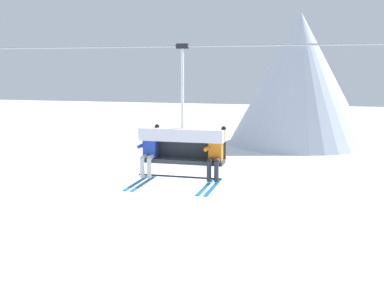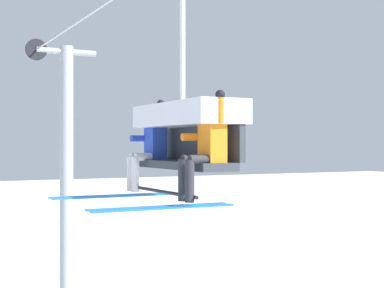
{
  "view_description": "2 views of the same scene",
  "coord_description": "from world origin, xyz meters",
  "views": [
    {
      "loc": [
        4.22,
        -11.89,
        8.4
      ],
      "look_at": [
        1.35,
        -0.94,
        6.61
      ],
      "focal_mm": 45.0,
      "sensor_mm": 36.0,
      "label": 1
    },
    {
      "loc": [
        7.89,
        -4.14,
        6.43
      ],
      "look_at": [
        1.13,
        -0.69,
        6.44
      ],
      "focal_mm": 55.0,
      "sensor_mm": 36.0,
      "label": 2
    }
  ],
  "objects": [
    {
      "name": "chairlift_chair",
      "position": [
        1.08,
        -0.73,
        6.69
      ],
      "size": [
        2.08,
        0.74,
        3.16
      ],
      "color": "#33383D"
    },
    {
      "name": "skier_orange",
      "position": [
        1.91,
        -0.94,
        6.4
      ],
      "size": [
        0.48,
        1.7,
        1.34
      ],
      "color": "orange"
    },
    {
      "name": "lift_tower_near",
      "position": [
        -7.59,
        -0.02,
        4.77
      ],
      "size": [
        0.36,
        1.88,
        9.19
      ],
      "color": "#9EA3A8",
      "rests_on": "ground_plane"
    },
    {
      "name": "skier_blue",
      "position": [
        0.25,
        -0.94,
        6.4
      ],
      "size": [
        0.48,
        1.7,
        1.34
      ],
      "color": "#2847B7"
    }
  ]
}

